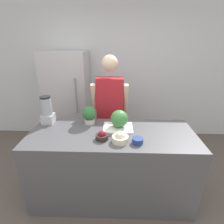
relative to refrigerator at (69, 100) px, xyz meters
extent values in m
plane|color=#564C47|center=(0.88, -1.75, -0.89)|extent=(14.00, 14.00, 0.00)
cube|color=silver|center=(0.88, 0.37, 0.41)|extent=(8.00, 0.06, 2.60)
cube|color=#4C4C51|center=(0.88, -1.36, -0.42)|extent=(1.97, 0.79, 0.94)
cube|color=#B7B7BC|center=(0.00, 0.00, 0.00)|extent=(0.78, 0.63, 1.78)
cylinder|color=gray|center=(0.23, -0.33, 0.18)|extent=(0.02, 0.02, 0.62)
cube|color=gray|center=(0.83, -0.66, -0.46)|extent=(0.30, 0.18, 0.85)
cube|color=#B21E28|center=(0.83, -0.66, 0.26)|extent=(0.40, 0.22, 0.60)
sphere|color=beige|center=(0.83, -0.66, 0.76)|extent=(0.23, 0.23, 0.23)
cylinder|color=beige|center=(0.60, -0.70, 0.25)|extent=(0.07, 0.24, 0.50)
cylinder|color=beige|center=(1.07, -0.70, 0.25)|extent=(0.07, 0.24, 0.50)
cube|color=white|center=(0.96, -1.23, 0.06)|extent=(0.36, 0.29, 0.01)
sphere|color=#3D7F3D|center=(0.97, -1.22, 0.17)|extent=(0.22, 0.22, 0.22)
cylinder|color=#2D231E|center=(0.78, -1.50, 0.08)|extent=(0.14, 0.14, 0.05)
sphere|color=maroon|center=(0.78, -1.50, 0.10)|extent=(0.09, 0.09, 0.09)
cylinder|color=beige|center=(0.98, -1.55, 0.08)|extent=(0.18, 0.18, 0.07)
sphere|color=white|center=(0.98, -1.55, 0.12)|extent=(0.11, 0.11, 0.11)
cylinder|color=navy|center=(1.16, -1.57, 0.08)|extent=(0.12, 0.12, 0.06)
cube|color=#B7B7BC|center=(0.04, -1.11, 0.11)|extent=(0.15, 0.15, 0.12)
cylinder|color=#99A3AD|center=(0.04, -1.11, 0.28)|extent=(0.13, 0.13, 0.22)
cylinder|color=black|center=(0.04, -1.11, 0.40)|extent=(0.13, 0.13, 0.02)
cylinder|color=beige|center=(0.58, -1.11, 0.08)|extent=(0.14, 0.14, 0.07)
sphere|color=#2D6B38|center=(0.58, -1.11, 0.19)|extent=(0.18, 0.18, 0.18)
camera|label=1|loc=(0.95, -3.17, 1.07)|focal=28.00mm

